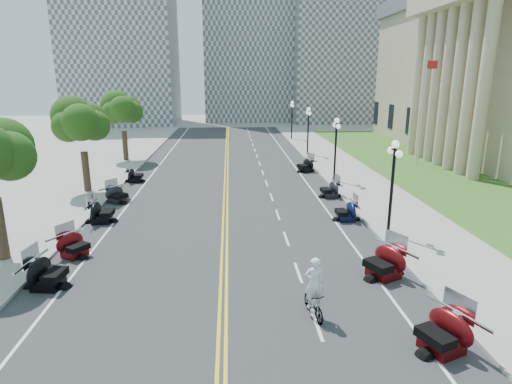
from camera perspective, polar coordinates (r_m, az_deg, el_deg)
name	(u,v)px	position (r m, az deg, el deg)	size (l,w,h in m)	color
ground	(224,275)	(18.59, -4.32, -10.93)	(160.00, 160.00, 0.00)	gray
road	(226,206)	(27.92, -4.09, -1.89)	(16.00, 90.00, 0.01)	#333335
centerline_yellow_a	(224,206)	(27.92, -4.33, -1.88)	(0.12, 90.00, 0.00)	yellow
centerline_yellow_b	(227,206)	(27.92, -3.84, -1.87)	(0.12, 90.00, 0.00)	yellow
edge_line_north	(323,204)	(28.57, 8.86, -1.63)	(0.12, 90.00, 0.00)	white
edge_line_south	(126,208)	(28.72, -16.97, -2.03)	(0.12, 90.00, 0.00)	white
lane_dash_5	(317,324)	(15.36, 8.09, -17.05)	(0.12, 2.00, 0.00)	white
lane_dash_6	(298,272)	(18.80, 5.65, -10.61)	(0.12, 2.00, 0.00)	white
lane_dash_7	(286,238)	(22.43, 4.05, -6.20)	(0.12, 2.00, 0.00)	white
lane_dash_8	(278,215)	(26.17, 2.91, -3.03)	(0.12, 2.00, 0.00)	white
lane_dash_9	(271,197)	(29.98, 2.07, -0.65)	(0.12, 2.00, 0.00)	white
lane_dash_10	(267,183)	(33.83, 1.42, 1.18)	(0.12, 2.00, 0.00)	white
lane_dash_11	(263,172)	(37.71, 0.90, 2.64)	(0.12, 2.00, 0.00)	white
lane_dash_12	(260,163)	(41.61, 0.47, 3.83)	(0.12, 2.00, 0.00)	white
lane_dash_13	(257,156)	(45.53, 0.12, 4.81)	(0.12, 2.00, 0.00)	white
lane_dash_14	(255,150)	(49.47, -0.17, 5.64)	(0.12, 2.00, 0.00)	white
lane_dash_15	(253,145)	(53.41, -0.43, 6.34)	(0.12, 2.00, 0.00)	white
lane_dash_16	(251,140)	(57.36, -0.65, 6.95)	(0.12, 2.00, 0.00)	white
lane_dash_17	(250,136)	(61.32, -0.84, 7.48)	(0.12, 2.00, 0.00)	white
lane_dash_18	(249,132)	(65.28, -1.00, 7.94)	(0.12, 2.00, 0.00)	white
lane_dash_19	(247,129)	(69.25, -1.15, 8.35)	(0.12, 2.00, 0.00)	white
sidewalk_north	(383,202)	(29.69, 16.62, -1.32)	(5.00, 90.00, 0.15)	#9E9991
sidewalk_south	(60,208)	(29.94, -24.63, -1.95)	(5.00, 90.00, 0.15)	#9E9991
lawn	(431,175)	(39.55, 22.28, 2.15)	(9.00, 60.00, 0.10)	#356023
distant_block_a	(122,48)	(80.97, -17.49, 17.88)	(18.00, 14.00, 26.00)	gray
distant_block_b	(248,39)	(85.06, -1.12, 19.72)	(16.00, 12.00, 30.00)	gray
distant_block_c	(345,61)	(84.58, 11.82, 16.73)	(20.00, 14.00, 22.00)	gray
street_lamp_2	(392,189)	(22.97, 17.65, 0.41)	(0.50, 1.20, 4.90)	black
street_lamp_3	(335,150)	(34.19, 10.54, 5.51)	(0.50, 1.20, 4.90)	black
street_lamp_4	(308,131)	(45.80, 6.95, 8.04)	(0.50, 1.20, 4.90)	black
street_lamp_5	(292,120)	(57.57, 4.80, 9.52)	(0.50, 1.20, 4.90)	black
flagpole	(422,112)	(42.66, 21.26, 9.87)	(1.10, 0.20, 10.00)	silver
tree_3	(81,127)	(32.58, -22.25, 8.01)	(4.80, 4.80, 9.20)	#235619
tree_4	(123,113)	(44.08, -17.37, 10.01)	(4.80, 4.80, 9.20)	#235619
motorcycle_n_4	(443,330)	(14.77, 23.70, -16.48)	(2.06, 2.06, 1.44)	#590A0C
motorcycle_n_5	(384,261)	(18.80, 16.74, -8.74)	(2.15, 2.15, 1.50)	#590A0C
motorcycle_n_7	(346,210)	(25.48, 11.95, -2.38)	(1.82, 1.82, 1.27)	black
motorcycle_n_8	(330,188)	(30.18, 9.84, 0.48)	(1.84, 1.84, 1.29)	black
motorcycle_n_10	(306,165)	(38.05, 6.63, 3.66)	(1.90, 1.90, 1.33)	black
motorcycle_s_5	(47,271)	(19.09, -26.15, -9.47)	(2.02, 2.02, 1.42)	black
motorcycle_s_6	(74,244)	(21.76, -23.15, -6.38)	(1.81, 1.81, 1.27)	#590A0C
motorcycle_s_7	(101,211)	(26.14, -19.93, -2.38)	(2.01, 2.01, 1.41)	black
motorcycle_s_8	(117,194)	(29.91, -18.05, -0.21)	(1.80, 1.80, 1.26)	black
motorcycle_s_9	(135,174)	(35.44, -15.84, 2.28)	(1.81, 1.81, 1.27)	black
bicycle	(313,304)	(15.52, 7.66, -14.57)	(0.47, 1.65, 0.99)	#A51414
cyclist_rider	(315,266)	(14.87, 7.86, -9.74)	(0.69, 0.45, 1.89)	silver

